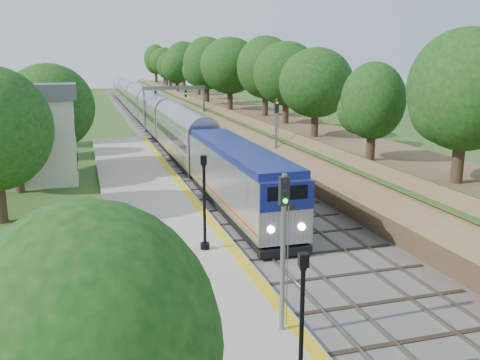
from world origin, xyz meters
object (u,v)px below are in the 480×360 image
object	(u,v)px
lamppost_mid	(301,332)
lamppost_far	(204,208)
signal_gantry	(174,97)
train	(147,110)
signal_platform	(283,236)
signal_farside	(276,129)
station_building	(23,132)

from	to	relation	value
lamppost_mid	lamppost_far	xyz separation A→B (m)	(-0.02, 12.55, 0.24)
signal_gantry	train	world-z (taller)	signal_gantry
lamppost_far	signal_platform	size ratio (longest dim) A/B	0.84
signal_gantry	signal_platform	size ratio (longest dim) A/B	1.45
lamppost_mid	signal_platform	size ratio (longest dim) A/B	0.75
signal_farside	signal_gantry	bearing A→B (deg)	97.35
station_building	signal_platform	xyz separation A→B (m)	(11.10, -29.32, -0.14)
signal_gantry	train	xyz separation A→B (m)	(-2.47, 9.53, -2.63)
lamppost_mid	signal_gantry	bearing A→B (deg)	83.92
signal_farside	lamppost_mid	bearing A→B (deg)	-108.84
signal_platform	lamppost_far	bearing A→B (deg)	95.30
signal_farside	station_building	bearing A→B (deg)	168.98
lamppost_mid	signal_farside	world-z (taller)	signal_farside
station_building	lamppost_far	xyz separation A→B (m)	(10.27, -20.41, -1.52)
station_building	signal_farside	bearing A→B (deg)	-11.02
signal_gantry	lamppost_mid	xyz separation A→B (m)	(-6.18, -57.95, -2.49)
station_building	lamppost_mid	xyz separation A→B (m)	(10.29, -32.96, -1.76)
station_building	train	distance (m)	37.30
train	lamppost_mid	size ratio (longest dim) A/B	26.56
signal_gantry	lamppost_far	xyz separation A→B (m)	(-6.20, -45.40, -2.25)
train	signal_platform	xyz separation A→B (m)	(-2.90, -63.84, 1.76)
station_building	lamppost_mid	bearing A→B (deg)	-72.66
train	station_building	bearing A→B (deg)	-112.07
signal_gantry	signal_farside	xyz separation A→B (m)	(3.73, -28.93, -0.75)
station_building	lamppost_far	world-z (taller)	station_building
lamppost_mid	signal_farside	size ratio (longest dim) A/B	0.67
lamppost_far	signal_farside	bearing A→B (deg)	58.93
signal_gantry	signal_platform	world-z (taller)	signal_gantry
lamppost_far	signal_platform	bearing A→B (deg)	-84.70
lamppost_mid	signal_platform	world-z (taller)	signal_platform
signal_gantry	train	distance (m)	10.19
station_building	signal_gantry	size ratio (longest dim) A/B	1.02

